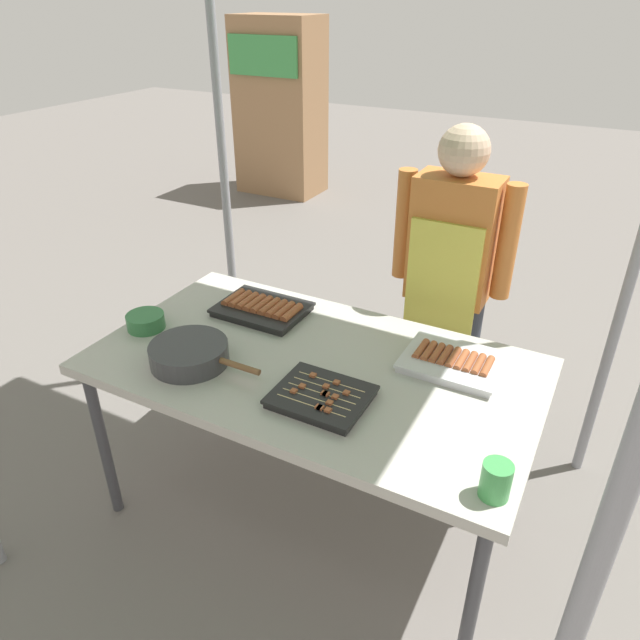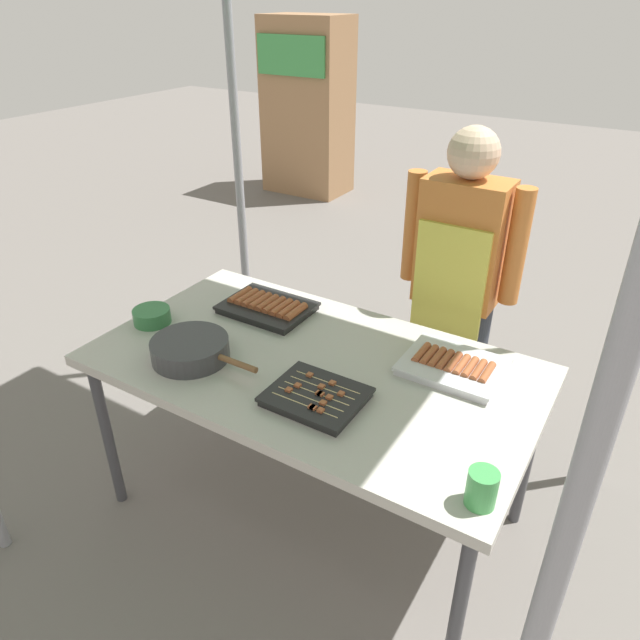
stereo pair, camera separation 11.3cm
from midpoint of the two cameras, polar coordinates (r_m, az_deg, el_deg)
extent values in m
plane|color=#66605B|center=(2.61, -1.85, -17.93)|extent=(18.00, 18.00, 0.00)
cube|color=#B7B2A8|center=(2.13, -2.16, -4.58)|extent=(1.60, 0.90, 0.04)
cylinder|color=#3F3F44|center=(2.54, -21.60, -11.22)|extent=(0.04, 0.04, 0.71)
cylinder|color=#3F3F44|center=(1.94, 12.82, -25.59)|extent=(0.04, 0.04, 0.71)
cylinder|color=#3F3F44|center=(2.97, -10.67, -2.97)|extent=(0.04, 0.04, 0.71)
cylinder|color=#3F3F44|center=(2.48, 18.16, -11.61)|extent=(0.04, 0.04, 0.71)
cylinder|color=gray|center=(1.03, 23.09, -19.16)|extent=(0.04, 0.04, 2.39)
cylinder|color=gray|center=(3.06, -10.57, 15.25)|extent=(0.04, 0.04, 2.39)
cube|color=black|center=(2.45, -6.98, 0.87)|extent=(0.35, 0.26, 0.02)
cube|color=black|center=(2.44, -7.00, 1.20)|extent=(0.36, 0.27, 0.01)
cylinder|color=#9E512D|center=(2.51, -9.71, 2.13)|extent=(0.03, 0.14, 0.03)
cylinder|color=#9E512D|center=(2.49, -9.05, 1.96)|extent=(0.03, 0.14, 0.03)
cylinder|color=#9E512D|center=(2.47, -8.38, 1.78)|extent=(0.03, 0.14, 0.03)
cylinder|color=#9E512D|center=(2.45, -7.71, 1.60)|extent=(0.03, 0.14, 0.03)
cylinder|color=#9E512D|center=(2.44, -7.02, 1.42)|extent=(0.03, 0.14, 0.03)
cylinder|color=#9E512D|center=(2.42, -6.32, 1.23)|extent=(0.03, 0.14, 0.03)
cylinder|color=#9E512D|center=(2.40, -5.61, 1.04)|extent=(0.03, 0.14, 0.03)
cylinder|color=#9E512D|center=(2.38, -4.88, 0.85)|extent=(0.03, 0.14, 0.03)
cylinder|color=#9E512D|center=(2.36, -4.15, 0.65)|extent=(0.03, 0.14, 0.03)
cube|color=black|center=(1.93, -1.57, -7.70)|extent=(0.30, 0.24, 0.02)
cube|color=black|center=(1.92, -1.57, -7.32)|extent=(0.31, 0.26, 0.01)
cylinder|color=tan|center=(1.87, -2.67, -8.39)|extent=(0.25, 0.01, 0.01)
cube|color=#9E512D|center=(1.85, -1.72, -8.71)|extent=(0.02, 0.02, 0.02)
cube|color=#9E512D|center=(1.86, -1.89, -8.65)|extent=(0.02, 0.02, 0.02)
cube|color=#9E512D|center=(1.84, -0.99, -8.95)|extent=(0.02, 0.02, 0.02)
cylinder|color=tan|center=(1.89, -2.12, -7.80)|extent=(0.25, 0.01, 0.01)
cube|color=#9E512D|center=(1.87, -0.82, -8.23)|extent=(0.02, 0.02, 0.02)
cube|color=#9E512D|center=(1.93, -4.27, -7.07)|extent=(0.02, 0.02, 0.02)
cylinder|color=tan|center=(1.92, -1.57, -7.22)|extent=(0.25, 0.01, 0.01)
cube|color=#9E512D|center=(1.90, -0.23, -7.66)|extent=(0.02, 0.02, 0.02)
cube|color=#9E512D|center=(1.95, -3.42, -6.61)|extent=(0.02, 0.02, 0.02)
cube|color=#9E512D|center=(1.91, -1.28, -7.32)|extent=(0.02, 0.02, 0.02)
cube|color=#9E512D|center=(1.91, -1.11, -7.37)|extent=(0.02, 0.02, 0.02)
cylinder|color=tan|center=(1.94, -1.05, -6.66)|extent=(0.25, 0.01, 0.01)
cube|color=#9E512D|center=(1.94, -1.09, -6.65)|extent=(0.02, 0.02, 0.02)
cube|color=#9E512D|center=(1.91, 0.89, -7.27)|extent=(0.02, 0.02, 0.02)
cylinder|color=tan|center=(1.97, -0.53, -6.11)|extent=(0.25, 0.01, 0.01)
cube|color=#9E512D|center=(1.96, -0.04, -6.27)|extent=(0.02, 0.02, 0.02)
cube|color=#9E512D|center=(2.00, -2.33, -5.55)|extent=(0.02, 0.02, 0.02)
cube|color=silver|center=(2.13, 11.31, -4.22)|extent=(0.33, 0.27, 0.02)
cube|color=silver|center=(2.13, 11.36, -3.86)|extent=(0.35, 0.28, 0.01)
cylinder|color=#9E512D|center=(2.15, 8.33, -2.89)|extent=(0.03, 0.12, 0.03)
cylinder|color=#9E512D|center=(2.14, 9.08, -3.09)|extent=(0.03, 0.12, 0.03)
cylinder|color=#9E512D|center=(2.14, 9.84, -3.29)|extent=(0.03, 0.12, 0.03)
cylinder|color=#9E512D|center=(2.13, 10.61, -3.49)|extent=(0.03, 0.12, 0.03)
cylinder|color=#9E512D|center=(2.12, 11.38, -3.69)|extent=(0.03, 0.12, 0.03)
cylinder|color=#9E512D|center=(2.12, 12.15, -3.89)|extent=(0.03, 0.12, 0.03)
cylinder|color=#9E512D|center=(2.11, 12.93, -4.10)|extent=(0.03, 0.12, 0.03)
cylinder|color=#9E512D|center=(2.10, 13.71, -4.30)|extent=(0.03, 0.12, 0.03)
cylinder|color=#9E512D|center=(2.10, 14.50, -4.50)|extent=(0.03, 0.12, 0.03)
cylinder|color=#38383A|center=(2.16, -14.12, -3.22)|extent=(0.28, 0.28, 0.08)
cylinder|color=brown|center=(2.03, -9.43, -4.52)|extent=(0.16, 0.02, 0.02)
cylinder|color=#386B33|center=(2.15, -14.21, -2.59)|extent=(0.26, 0.26, 0.01)
cylinder|color=#33723F|center=(2.43, -17.93, -0.14)|extent=(0.15, 0.15, 0.06)
cylinder|color=#3F994C|center=(1.64, 14.84, -14.94)|extent=(0.08, 0.08, 0.11)
cylinder|color=#333842|center=(2.84, 8.22, -3.93)|extent=(0.12, 0.12, 0.75)
cylinder|color=#333842|center=(2.79, 12.46, -5.06)|extent=(0.12, 0.12, 0.75)
cube|color=#CC7233|center=(2.51, 11.63, 7.70)|extent=(0.34, 0.20, 0.53)
cube|color=#D8CC4C|center=(2.47, 10.53, 4.03)|extent=(0.30, 0.02, 0.48)
cylinder|color=#CC7233|center=(2.57, 6.97, 9.22)|extent=(0.08, 0.08, 0.48)
cylinder|color=#CC7233|center=(2.46, 16.59, 7.22)|extent=(0.08, 0.08, 0.48)
sphere|color=#D8B293|center=(2.40, 12.53, 15.84)|extent=(0.20, 0.20, 0.20)
cube|color=#9E724C|center=(6.39, -4.45, 19.91)|extent=(0.84, 0.54, 1.72)
cube|color=#3F994C|center=(6.08, -6.23, 24.24)|extent=(0.76, 0.03, 0.36)
camera|label=1|loc=(0.06, -91.56, -0.89)|focal=32.81mm
camera|label=2|loc=(0.06, 88.44, 0.89)|focal=32.81mm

